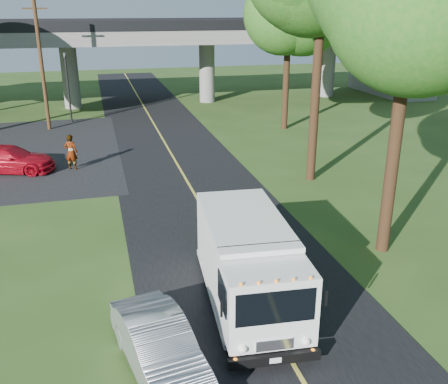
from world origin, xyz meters
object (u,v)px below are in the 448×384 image
object	(u,v)px
pedestrian	(71,152)
red_sedan	(8,159)
traffic_signal	(67,80)
step_van	(248,262)
utility_pole	(42,64)
silver_sedan	(159,346)
tree_right_far	(293,7)

from	to	relation	value
pedestrian	red_sedan	bearing A→B (deg)	15.81
traffic_signal	pedestrian	distance (m)	12.43
step_van	red_sedan	distance (m)	17.59
utility_pole	silver_sedan	world-z (taller)	utility_pole
silver_sedan	traffic_signal	bearing A→B (deg)	83.73
traffic_signal	utility_pole	xyz separation A→B (m)	(-1.50, -2.00, 1.40)
step_van	pedestrian	size ratio (longest dim) A/B	3.25
red_sedan	pedestrian	distance (m)	3.30
traffic_signal	utility_pole	world-z (taller)	utility_pole
utility_pole	red_sedan	xyz separation A→B (m)	(-1.41, -9.80, -3.89)
utility_pole	tree_right_far	size ratio (longest dim) A/B	0.82
silver_sedan	step_van	bearing A→B (deg)	25.69
utility_pole	step_van	world-z (taller)	utility_pole
step_van	red_sedan	xyz separation A→B (m)	(-8.60, 15.32, -0.70)
pedestrian	utility_pole	bearing A→B (deg)	-56.57
tree_right_far	red_sedan	size ratio (longest dim) A/B	2.27
utility_pole	silver_sedan	size ratio (longest dim) A/B	2.22
utility_pole	silver_sedan	distance (m)	27.95
tree_right_far	silver_sedan	bearing A→B (deg)	-118.16
utility_pole	pedestrian	bearing A→B (deg)	-79.73
traffic_signal	red_sedan	xyz separation A→B (m)	(-2.91, -11.80, -2.50)
red_sedan	silver_sedan	world-z (taller)	red_sedan
utility_pole	tree_right_far	bearing A→B (deg)	-14.00
red_sedan	silver_sedan	distance (m)	18.44
silver_sedan	utility_pole	bearing A→B (deg)	87.22
tree_right_far	silver_sedan	distance (m)	27.37
silver_sedan	pedestrian	size ratio (longest dim) A/B	2.10
utility_pole	pedestrian	distance (m)	11.00
step_van	red_sedan	size ratio (longest dim) A/B	1.30
traffic_signal	silver_sedan	size ratio (longest dim) A/B	1.28
traffic_signal	utility_pole	size ratio (longest dim) A/B	0.58
pedestrian	tree_right_far	bearing A→B (deg)	-134.65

